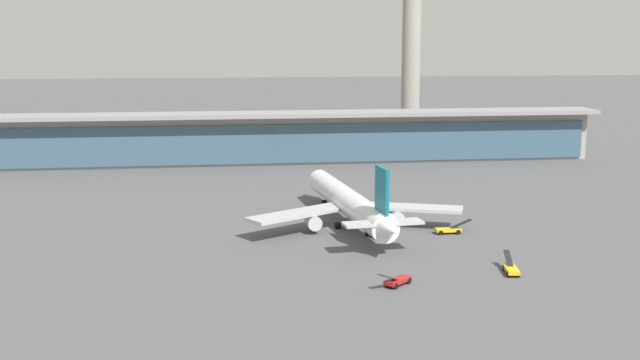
# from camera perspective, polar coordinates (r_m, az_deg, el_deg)

# --- Properties ---
(ground_plane) EXTENTS (1200.00, 1200.00, 0.00)m
(ground_plane) POSITION_cam_1_polar(r_m,az_deg,el_deg) (149.36, 0.78, -3.61)
(ground_plane) COLOR #515154
(airliner_on_stand) EXTENTS (42.67, 55.79, 14.85)m
(airliner_on_stand) POSITION_cam_1_polar(r_m,az_deg,el_deg) (150.59, 2.18, -1.68)
(airliner_on_stand) COLOR white
(airliner_on_stand) RESTS_ON ground
(service_truck_near_nose_yellow) EXTENTS (6.80, 1.94, 2.70)m
(service_truck_near_nose_yellow) POSITION_cam_1_polar(r_m,az_deg,el_deg) (147.48, 9.51, -3.62)
(service_truck_near_nose_yellow) COLOR yellow
(service_truck_near_nose_yellow) RESTS_ON ground
(service_truck_under_wing_yellow) EXTENTS (2.63, 6.93, 2.70)m
(service_truck_under_wing_yellow) POSITION_cam_1_polar(r_m,az_deg,el_deg) (124.92, 13.88, -6.34)
(service_truck_under_wing_yellow) COLOR yellow
(service_truck_under_wing_yellow) RESTS_ON ground
(service_truck_mid_apron_red) EXTENTS (6.03, 5.47, 2.70)m
(service_truck_mid_apron_red) POSITION_cam_1_polar(r_m,az_deg,el_deg) (116.06, 5.69, -7.37)
(service_truck_mid_apron_red) COLOR #B21E1E
(service_truck_mid_apron_red) RESTS_ON ground
(service_truck_by_tail_white) EXTENTS (3.80, 6.81, 2.70)m
(service_truck_by_tail_white) POSITION_cam_1_polar(r_m,az_deg,el_deg) (143.25, 4.08, -3.91)
(service_truck_by_tail_white) COLOR silver
(service_truck_by_tail_white) RESTS_ON ground
(terminal_building) EXTENTS (183.60, 12.80, 15.20)m
(terminal_building) POSITION_cam_1_polar(r_m,az_deg,el_deg) (226.95, -2.21, 3.21)
(terminal_building) COLOR #9E998E
(terminal_building) RESTS_ON ground
(control_tower) EXTENTS (12.00, 12.00, 68.87)m
(control_tower) POSITION_cam_1_polar(r_m,az_deg,el_deg) (269.56, 6.76, 10.60)
(control_tower) COLOR #9E998E
(control_tower) RESTS_ON ground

